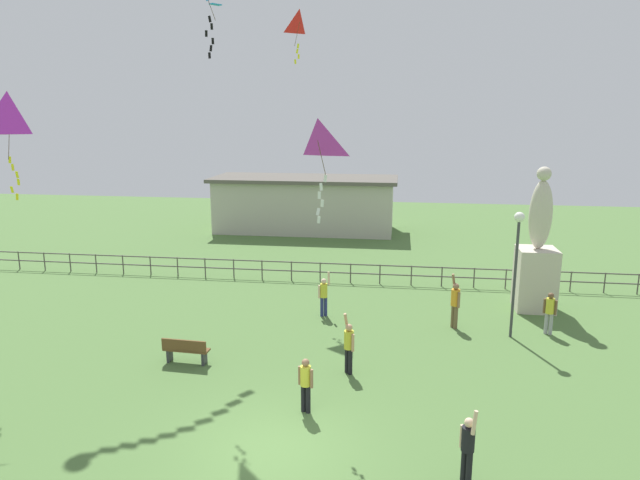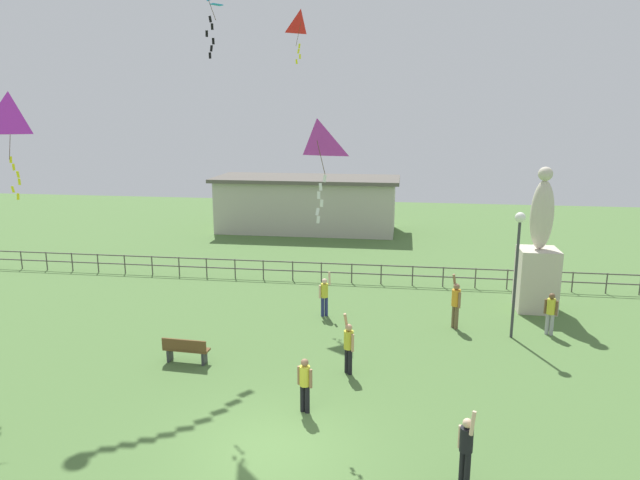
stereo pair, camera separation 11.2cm
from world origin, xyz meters
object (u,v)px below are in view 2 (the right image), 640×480
Objects in this scene: statue_monument at (538,262)px; kite_1 at (11,119)px; person_1 at (551,311)px; person_4 at (456,302)px; lamppost at (518,248)px; person_0 at (305,382)px; person_6 at (349,344)px; park_bench at (186,349)px; kite_4 at (317,145)px; kite_2 at (301,24)px; person_5 at (324,294)px; person_3 at (466,446)px.

kite_1 is at bearing -156.00° from statue_monument.
person_1 is 3.36m from person_4.
lamppost is 9.33m from person_0.
person_6 reaches higher than person_0.
person_4 reaches higher than park_bench.
park_bench is 12.92m from person_1.
statue_monument is 12.73m from kite_4.
kite_2 is (-10.01, 4.92, 10.75)m from person_1.
kite_2 reaches higher than person_5.
person_4 is at bearing 20.01° from kite_1.
kite_4 is at bearing -20.59° from park_bench.
statue_monument is 14.12m from kite_2.
person_3 is 5.85m from person_6.
lamppost is at bearing -9.81° from person_5.
kite_1 reaches higher than lamppost.
person_3 is at bearing -32.34° from person_0.
person_4 reaches higher than person_5.
person_5 is 12.33m from kite_1.
person_1 is (-0.07, -2.79, -1.09)m from statue_monument.
person_5 is 5.17m from person_6.
kite_1 is at bearing -147.21° from person_5.
statue_monument is 9.97m from person_6.
person_6 reaches higher than person_5.
kite_4 reaches higher than person_0.
kite_1 reaches higher than park_bench.
person_4 is at bearing 54.90° from kite_4.
statue_monument reaches higher than person_5.
park_bench is at bearing -127.45° from person_5.
kite_4 is (0.22, 0.78, 6.22)m from person_0.
lamppost reaches higher than person_0.
kite_2 is at bearing 147.99° from lamppost.
person_6 is 0.86× the size of kite_2.
person_4 is 0.67× the size of kite_1.
statue_monument is at bearing 48.57° from kite_4.
person_4 is at bearing 86.54° from person_3.
person_6 is at bearing 67.76° from kite_4.
lamppost is 11.79m from park_bench.
lamppost is 1.70× the size of kite_4.
lamppost is 3.01× the size of park_bench.
person_1 is 0.77× the size of person_4.
person_4 is at bearing 26.43° from park_bench.
park_bench is 0.49× the size of kite_1.
person_1 is at bearing 37.90° from kite_4.
park_bench is 0.56× the size of kite_4.
person_4 is at bearing -142.43° from statue_monument.
person_3 reaches higher than park_bench.
statue_monument is 1.28× the size of lamppost.
person_6 is 14.41m from kite_2.
kite_1 reaches higher than person_6.
kite_1 is (-10.08, -0.60, 6.77)m from person_6.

